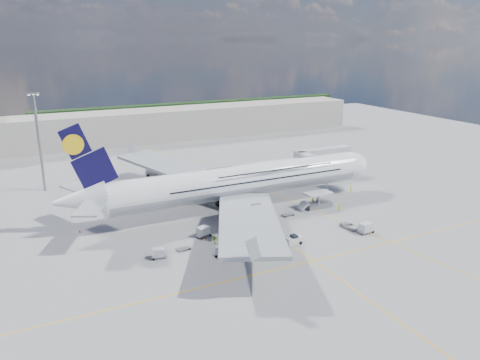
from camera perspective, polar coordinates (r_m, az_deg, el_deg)
name	(u,v)px	position (r m, az deg, el deg)	size (l,w,h in m)	color
ground	(260,223)	(101.74, 2.48, -5.27)	(300.00, 300.00, 0.00)	gray
taxi_line_main	(260,223)	(101.74, 2.48, -5.27)	(0.25, 220.00, 0.01)	#EDAE0C
taxi_line_cross	(313,261)	(86.27, 8.93, -9.68)	(120.00, 0.25, 0.01)	#EDAE0C
taxi_line_diag	(291,200)	(116.50, 6.20, -2.45)	(0.25, 100.00, 0.01)	#EDAE0C
airliner	(241,181)	(107.95, 0.12, -0.08)	(77.26, 79.15, 23.71)	white
jet_bridge	(319,157)	(131.81, 9.59, 2.78)	(18.80, 12.10, 8.50)	#B7B7BC
cargo_loader	(317,202)	(112.05, 9.37, -2.69)	(8.53, 3.20, 3.67)	silver
light_mast	(39,141)	(130.20, -23.29, 4.34)	(3.00, 0.70, 25.50)	gray
terminal	(144,126)	(186.19, -11.67, 6.46)	(180.00, 16.00, 12.00)	#B2AD9E
tree_line	(198,110)	(240.93, -5.13, 8.53)	(160.00, 6.00, 8.00)	#193814
dolly_row_a	(221,250)	(86.89, -2.38, -8.56)	(3.23, 2.37, 1.83)	gray
dolly_row_b	(183,248)	(89.80, -6.93, -8.29)	(2.77, 1.71, 0.38)	gray
dolly_row_c	(203,231)	(94.95, -4.53, -6.26)	(3.58, 2.68, 2.02)	gray
dolly_back	(158,253)	(87.06, -9.91, -8.76)	(3.18, 2.23, 1.83)	gray
dolly_nose_far	(366,228)	(99.59, 15.09, -5.64)	(3.59, 2.19, 2.16)	gray
dolly_nose_near	(288,215)	(106.05, 5.86, -4.23)	(2.82, 1.68, 0.40)	gray
baggage_tug	(294,240)	(91.78, 6.59, -7.31)	(3.23, 1.66, 1.96)	silver
catering_truck_inner	(199,179)	(127.87, -5.05, 0.15)	(6.52, 3.49, 3.69)	gray
catering_truck_outer	(156,171)	(137.41, -10.20, 1.08)	(6.42, 5.14, 3.53)	gray
service_van	(350,226)	(101.36, 13.21, -5.45)	(1.98, 4.30, 1.20)	silver
crew_nose	(351,188)	(125.03, 13.39, -0.99)	(0.73, 0.48, 2.01)	#D3FE1A
crew_loader	(339,208)	(110.03, 11.99, -3.38)	(0.91, 0.71, 1.87)	#C8FF1A
crew_wing	(215,240)	(91.58, -3.13, -7.29)	(1.00, 0.42, 1.71)	#A9F91A
crew_van	(313,200)	(114.45, 8.86, -2.48)	(0.80, 0.52, 1.64)	#BBFF1A
crew_tug	(264,253)	(86.22, 2.98, -8.87)	(1.12, 0.64, 1.73)	#A4E818
cone_nose	(329,186)	(128.76, 10.81, -0.66)	(0.41, 0.41, 0.53)	orange
cone_wing_left_inner	(197,199)	(116.51, -5.25, -2.30)	(0.38, 0.38, 0.48)	orange
cone_wing_left_outer	(168,185)	(128.39, -8.74, -0.61)	(0.39, 0.39, 0.50)	orange
cone_wing_right_inner	(206,239)	(93.54, -4.22, -7.17)	(0.44, 0.44, 0.55)	orange
cone_wing_right_outer	(246,249)	(89.05, 0.78, -8.40)	(0.45, 0.45, 0.57)	orange
cone_tail	(80,231)	(102.32, -18.94, -5.93)	(0.40, 0.40, 0.51)	orange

